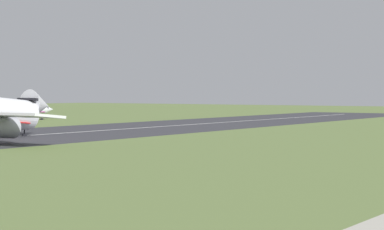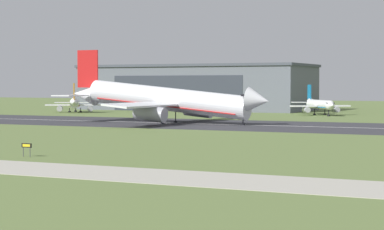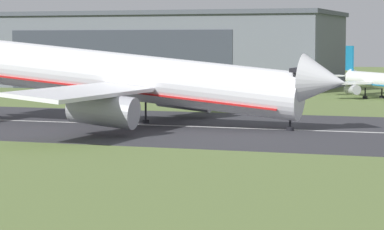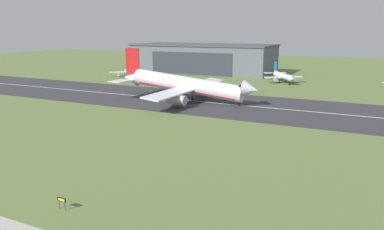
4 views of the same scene
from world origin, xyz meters
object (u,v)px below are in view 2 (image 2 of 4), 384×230
object	(u,v)px
airplane_parked_west	(320,105)
airplane_parked_east	(75,104)
runway_sign	(27,147)
airplane_landing	(167,100)

from	to	relation	value
airplane_parked_west	airplane_parked_east	size ratio (longest dim) A/B	1.19
airplane_parked_west	airplane_parked_east	xyz separation A→B (m)	(-77.96, -12.81, -0.30)
airplane_parked_east	runway_sign	size ratio (longest dim) A/B	10.80
airplane_parked_west	runway_sign	size ratio (longest dim) A/B	12.88
runway_sign	airplane_landing	bearing A→B (deg)	105.03
airplane_landing	airplane_parked_west	bearing A→B (deg)	72.11
airplane_landing	airplane_parked_west	size ratio (longest dim) A/B	2.35
airplane_landing	airplane_parked_west	xyz separation A→B (m)	(19.50, 60.39, -2.36)
airplane_landing	airplane_parked_east	world-z (taller)	airplane_landing
airplane_landing	airplane_parked_east	bearing A→B (deg)	140.86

